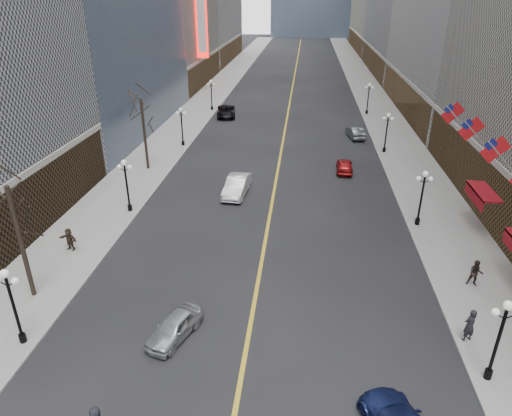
% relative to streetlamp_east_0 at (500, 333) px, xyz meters
% --- Properties ---
extents(sidewalk_east, '(6.00, 230.00, 0.15)m').
position_rel_streetlamp_east_0_xyz_m(sidewalk_east, '(2.20, 56.00, -2.83)').
color(sidewalk_east, gray).
rests_on(sidewalk_east, ground).
extents(sidewalk_west, '(6.00, 230.00, 0.15)m').
position_rel_streetlamp_east_0_xyz_m(sidewalk_west, '(-25.80, 56.00, -2.83)').
color(sidewalk_west, gray).
rests_on(sidewalk_west, ground).
extents(lane_line, '(0.25, 200.00, 0.02)m').
position_rel_streetlamp_east_0_xyz_m(lane_line, '(-11.80, 66.00, -2.89)').
color(lane_line, gold).
rests_on(lane_line, ground).
extents(streetlamp_east_0, '(1.26, 0.44, 4.52)m').
position_rel_streetlamp_east_0_xyz_m(streetlamp_east_0, '(0.00, 0.00, 0.00)').
color(streetlamp_east_0, black).
rests_on(streetlamp_east_0, sidewalk_east).
extents(streetlamp_east_1, '(1.26, 0.44, 4.52)m').
position_rel_streetlamp_east_0_xyz_m(streetlamp_east_1, '(0.00, 16.00, 0.00)').
color(streetlamp_east_1, black).
rests_on(streetlamp_east_1, sidewalk_east).
extents(streetlamp_east_2, '(1.26, 0.44, 4.52)m').
position_rel_streetlamp_east_0_xyz_m(streetlamp_east_2, '(0.00, 34.00, 0.00)').
color(streetlamp_east_2, black).
rests_on(streetlamp_east_2, sidewalk_east).
extents(streetlamp_east_3, '(1.26, 0.44, 4.52)m').
position_rel_streetlamp_east_0_xyz_m(streetlamp_east_3, '(0.00, 52.00, 0.00)').
color(streetlamp_east_3, black).
rests_on(streetlamp_east_3, sidewalk_east).
extents(streetlamp_west_0, '(1.26, 0.44, 4.52)m').
position_rel_streetlamp_east_0_xyz_m(streetlamp_west_0, '(-23.60, 0.00, 0.00)').
color(streetlamp_west_0, black).
rests_on(streetlamp_west_0, sidewalk_west).
extents(streetlamp_west_1, '(1.26, 0.44, 4.52)m').
position_rel_streetlamp_east_0_xyz_m(streetlamp_west_1, '(-23.60, 16.00, 0.00)').
color(streetlamp_west_1, black).
rests_on(streetlamp_west_1, sidewalk_west).
extents(streetlamp_west_2, '(1.26, 0.44, 4.52)m').
position_rel_streetlamp_east_0_xyz_m(streetlamp_west_2, '(-23.60, 34.00, 0.00)').
color(streetlamp_west_2, black).
rests_on(streetlamp_west_2, sidewalk_west).
extents(streetlamp_west_3, '(1.26, 0.44, 4.52)m').
position_rel_streetlamp_east_0_xyz_m(streetlamp_west_3, '(-23.60, 52.00, 0.00)').
color(streetlamp_west_3, black).
rests_on(streetlamp_west_3, sidewalk_west).
extents(flag_3, '(2.87, 0.12, 2.87)m').
position_rel_streetlamp_east_0_xyz_m(flag_3, '(3.51, 13.00, 4.39)').
color(flag_3, '#B2B2B7').
rests_on(flag_3, ground).
extents(flag_4, '(2.87, 0.12, 2.87)m').
position_rel_streetlamp_east_0_xyz_m(flag_4, '(3.51, 18.00, 4.39)').
color(flag_4, '#B2B2B7').
rests_on(flag_4, ground).
extents(flag_5, '(2.87, 0.12, 2.87)m').
position_rel_streetlamp_east_0_xyz_m(flag_5, '(3.51, 23.00, 4.39)').
color(flag_5, '#B2B2B7').
rests_on(flag_5, ground).
extents(awning_c, '(1.40, 4.00, 0.93)m').
position_rel_streetlamp_east_0_xyz_m(awning_c, '(4.30, 16.00, 0.18)').
color(awning_c, maroon).
rests_on(awning_c, ground).
extents(theatre_marquee, '(2.00, 0.55, 12.00)m').
position_rel_streetlamp_east_0_xyz_m(theatre_marquee, '(-27.68, 66.00, 9.10)').
color(theatre_marquee, red).
rests_on(theatre_marquee, ground).
extents(tree_west_near, '(3.60, 3.60, 7.92)m').
position_rel_streetlamp_east_0_xyz_m(tree_west_near, '(-25.30, 4.00, 3.34)').
color(tree_west_near, '#2D231C').
rests_on(tree_west_near, sidewalk_west).
extents(tree_west_far, '(3.60, 3.60, 7.92)m').
position_rel_streetlamp_east_0_xyz_m(tree_west_far, '(-25.30, 26.00, 3.34)').
color(tree_west_far, '#2D231C').
rests_on(tree_west_far, sidewalk_west).
extents(car_nb_near, '(2.82, 4.15, 1.31)m').
position_rel_streetlamp_east_0_xyz_m(car_nb_near, '(-15.75, 1.37, -2.25)').
color(car_nb_near, '#ABAFB3').
rests_on(car_nb_near, ground).
extents(car_nb_mid, '(2.18, 5.22, 1.68)m').
position_rel_streetlamp_east_0_xyz_m(car_nb_mid, '(-15.15, 20.64, -2.06)').
color(car_nb_mid, silver).
rests_on(car_nb_mid, ground).
extents(car_nb_far, '(3.46, 5.98, 1.57)m').
position_rel_streetlamp_east_0_xyz_m(car_nb_far, '(-20.80, 48.55, -2.12)').
color(car_nb_far, black).
rests_on(car_nb_far, ground).
extents(car_sb_mid, '(1.76, 4.04, 1.36)m').
position_rel_streetlamp_east_0_xyz_m(car_sb_mid, '(-4.95, 27.52, -2.22)').
color(car_sb_mid, maroon).
rests_on(car_sb_mid, ground).
extents(car_sb_far, '(2.24, 4.55, 1.43)m').
position_rel_streetlamp_east_0_xyz_m(car_sb_far, '(-2.80, 39.79, -2.18)').
color(car_sb_far, '#4C5053').
rests_on(car_sb_far, ground).
extents(ped_ne_corner, '(0.87, 0.77, 1.97)m').
position_rel_streetlamp_east_0_xyz_m(ped_ne_corner, '(-0.20, 2.63, -1.77)').
color(ped_ne_corner, black).
rests_on(ped_ne_corner, sidewalk_east).
extents(ped_east_walk, '(0.95, 0.66, 1.78)m').
position_rel_streetlamp_east_0_xyz_m(ped_east_walk, '(1.76, 7.85, -1.86)').
color(ped_east_walk, black).
rests_on(ped_east_walk, sidewalk_east).
extents(ped_west_far, '(1.64, 0.91, 1.70)m').
position_rel_streetlamp_east_0_xyz_m(ped_west_far, '(-25.53, 9.32, -1.90)').
color(ped_west_far, '#32261B').
rests_on(ped_west_far, sidewalk_west).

